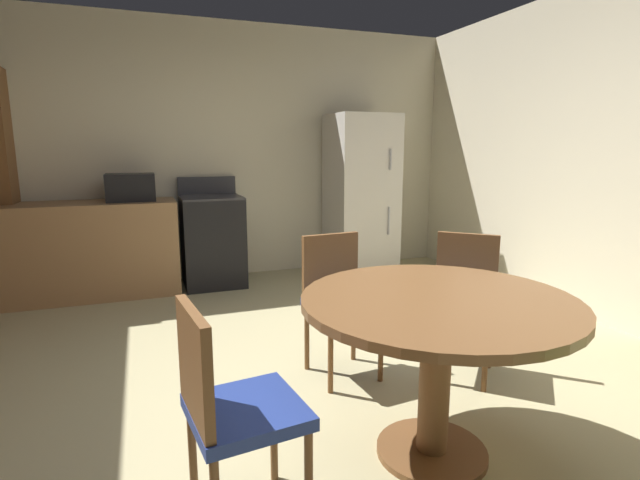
{
  "coord_description": "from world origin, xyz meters",
  "views": [
    {
      "loc": [
        -0.88,
        -2.31,
        1.4
      ],
      "look_at": [
        0.29,
        0.89,
        0.75
      ],
      "focal_mm": 27.27,
      "sensor_mm": 36.0,
      "label": 1
    }
  ],
  "objects_px": {
    "dining_table": "(437,331)",
    "chair_north": "(338,295)",
    "chair_northeast": "(463,294)",
    "refrigerator": "(361,195)",
    "oven_range": "(213,240)",
    "chair_west": "(228,403)",
    "microwave": "(131,187)"
  },
  "relations": [
    {
      "from": "chair_north",
      "to": "chair_west",
      "type": "height_order",
      "value": "same"
    },
    {
      "from": "dining_table",
      "to": "chair_northeast",
      "type": "xyz_separation_m",
      "value": [
        0.65,
        0.69,
        -0.1
      ]
    },
    {
      "from": "refrigerator",
      "to": "chair_west",
      "type": "height_order",
      "value": "refrigerator"
    },
    {
      "from": "refrigerator",
      "to": "chair_north",
      "type": "relative_size",
      "value": 2.02
    },
    {
      "from": "dining_table",
      "to": "oven_range",
      "type": "bearing_deg",
      "value": 99.45
    },
    {
      "from": "oven_range",
      "to": "refrigerator",
      "type": "height_order",
      "value": "refrigerator"
    },
    {
      "from": "oven_range",
      "to": "dining_table",
      "type": "distance_m",
      "value": 3.3
    },
    {
      "from": "microwave",
      "to": "chair_northeast",
      "type": "bearing_deg",
      "value": -52.71
    },
    {
      "from": "refrigerator",
      "to": "chair_north",
      "type": "distance_m",
      "value": 2.57
    },
    {
      "from": "oven_range",
      "to": "chair_northeast",
      "type": "relative_size",
      "value": 1.26
    },
    {
      "from": "refrigerator",
      "to": "chair_west",
      "type": "relative_size",
      "value": 2.02
    },
    {
      "from": "oven_range",
      "to": "dining_table",
      "type": "bearing_deg",
      "value": -80.55
    },
    {
      "from": "microwave",
      "to": "chair_northeast",
      "type": "relative_size",
      "value": 0.51
    },
    {
      "from": "chair_north",
      "to": "chair_northeast",
      "type": "distance_m",
      "value": 0.78
    },
    {
      "from": "dining_table",
      "to": "chair_north",
      "type": "bearing_deg",
      "value": 95.05
    },
    {
      "from": "refrigerator",
      "to": "dining_table",
      "type": "xyz_separation_m",
      "value": [
        -1.1,
        -3.2,
        -0.28
      ]
    },
    {
      "from": "oven_range",
      "to": "microwave",
      "type": "height_order",
      "value": "microwave"
    },
    {
      "from": "dining_table",
      "to": "chair_west",
      "type": "bearing_deg",
      "value": -173.01
    },
    {
      "from": "oven_range",
      "to": "chair_northeast",
      "type": "xyz_separation_m",
      "value": [
        1.2,
        -2.56,
        0.03
      ]
    },
    {
      "from": "chair_west",
      "to": "chair_northeast",
      "type": "height_order",
      "value": "same"
    },
    {
      "from": "microwave",
      "to": "chair_northeast",
      "type": "xyz_separation_m",
      "value": [
        1.94,
        -2.55,
        -0.53
      ]
    },
    {
      "from": "chair_west",
      "to": "dining_table",
      "type": "bearing_deg",
      "value": 0.0
    },
    {
      "from": "chair_north",
      "to": "chair_west",
      "type": "relative_size",
      "value": 1.0
    },
    {
      "from": "chair_northeast",
      "to": "microwave",
      "type": "bearing_deg",
      "value": -99.36
    },
    {
      "from": "dining_table",
      "to": "chair_north",
      "type": "relative_size",
      "value": 1.39
    },
    {
      "from": "oven_range",
      "to": "chair_west",
      "type": "height_order",
      "value": "oven_range"
    },
    {
      "from": "oven_range",
      "to": "chair_northeast",
      "type": "height_order",
      "value": "oven_range"
    },
    {
      "from": "refrigerator",
      "to": "chair_northeast",
      "type": "height_order",
      "value": "refrigerator"
    },
    {
      "from": "oven_range",
      "to": "chair_west",
      "type": "bearing_deg",
      "value": -96.87
    },
    {
      "from": "dining_table",
      "to": "chair_north",
      "type": "xyz_separation_m",
      "value": [
        -0.08,
        0.95,
        -0.1
      ]
    },
    {
      "from": "microwave",
      "to": "dining_table",
      "type": "height_order",
      "value": "microwave"
    },
    {
      "from": "chair_north",
      "to": "refrigerator",
      "type": "bearing_deg",
      "value": 147.11
    }
  ]
}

